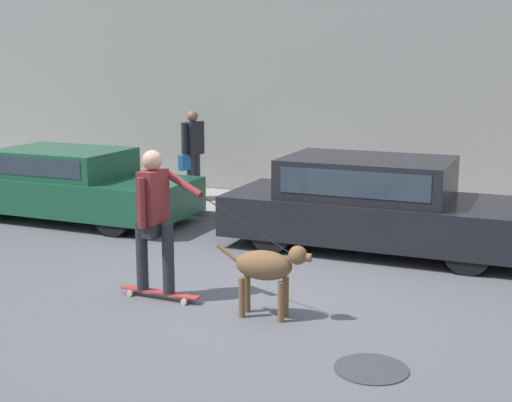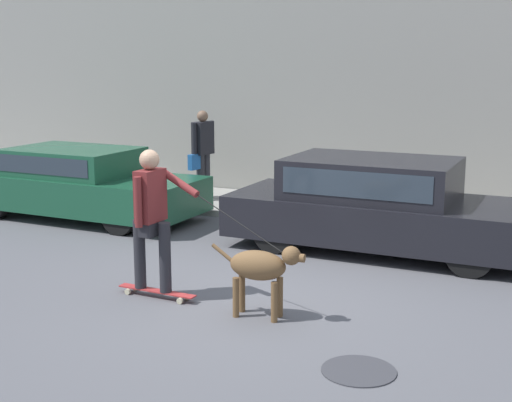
% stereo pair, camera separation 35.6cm
% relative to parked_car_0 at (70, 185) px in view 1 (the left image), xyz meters
% --- Properties ---
extents(ground_plane, '(36.00, 36.00, 0.00)m').
position_rel_parked_car_0_xyz_m(ground_plane, '(4.38, -2.60, -0.59)').
color(ground_plane, '#545459').
extents(back_wall, '(32.00, 0.30, 4.83)m').
position_rel_parked_car_0_xyz_m(back_wall, '(4.38, 3.21, 1.83)').
color(back_wall, gray).
rests_on(back_wall, ground_plane).
extents(sidewalk_curb, '(30.00, 2.04, 0.11)m').
position_rel_parked_car_0_xyz_m(sidewalk_curb, '(4.38, 2.02, -0.53)').
color(sidewalk_curb, gray).
rests_on(sidewalk_curb, ground_plane).
extents(parked_car_0, '(4.30, 1.78, 1.21)m').
position_rel_parked_car_0_xyz_m(parked_car_0, '(0.00, 0.00, 0.00)').
color(parked_car_0, black).
rests_on(parked_car_0, ground_plane).
extents(parked_car_1, '(4.37, 1.81, 1.33)m').
position_rel_parked_car_0_xyz_m(parked_car_1, '(5.27, -0.00, 0.05)').
color(parked_car_1, black).
rests_on(parked_car_1, ground_plane).
extents(dog, '(1.05, 0.35, 0.81)m').
position_rel_parked_car_0_xyz_m(dog, '(4.83, -3.17, -0.04)').
color(dog, brown).
rests_on(dog, ground_plane).
extents(skateboarder, '(2.20, 0.56, 1.72)m').
position_rel_parked_car_0_xyz_m(skateboarder, '(3.44, -3.08, 0.40)').
color(skateboarder, beige).
rests_on(skateboarder, ground_plane).
extents(pedestrian_with_bag, '(0.28, 0.72, 1.66)m').
position_rel_parked_car_0_xyz_m(pedestrian_with_bag, '(1.36, 1.95, 0.43)').
color(pedestrian_with_bag, '#28282D').
rests_on(pedestrian_with_bag, sidewalk_curb).
extents(manhole_cover, '(0.67, 0.67, 0.01)m').
position_rel_parked_car_0_xyz_m(manhole_cover, '(6.17, -4.05, -0.58)').
color(manhole_cover, '#38383D').
rests_on(manhole_cover, ground_plane).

